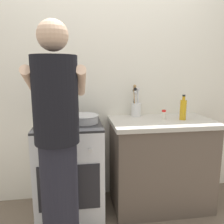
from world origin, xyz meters
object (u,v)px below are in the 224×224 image
mixing_bowl (84,118)px  utensil_crock (136,107)px  person (58,148)px  spice_bottle (164,115)px  pot (52,119)px  stove_range (70,169)px  oil_bottle (183,109)px

mixing_bowl → utensil_crock: 0.59m
person → utensil_crock: bearing=45.3°
utensil_crock → spice_bottle: bearing=-34.0°
pot → mixing_bowl: size_ratio=0.88×
pot → stove_range: bearing=13.4°
utensil_crock → person: 1.07m
utensil_crock → spice_bottle: size_ratio=3.67×
pot → spice_bottle: size_ratio=2.70×
utensil_crock → person: (-0.75, -0.75, -0.14)m
oil_bottle → person: size_ratio=0.15×
mixing_bowl → oil_bottle: size_ratio=1.13×
pot → oil_bottle: bearing=1.0°
pot → oil_bottle: 1.25m
stove_range → pot: (-0.14, -0.03, 0.50)m
utensil_crock → oil_bottle: bearing=-28.0°
mixing_bowl → oil_bottle: bearing=-0.6°
mixing_bowl → oil_bottle: 0.97m
utensil_crock → spice_bottle: (0.24, -0.16, -0.06)m
mixing_bowl → stove_range: bearing=179.8°
pot → mixing_bowl: pot is taller
pot → spice_bottle: pot is taller
pot → oil_bottle: oil_bottle is taller
stove_range → mixing_bowl: mixing_bowl is taller
mixing_bowl → person: (-0.20, -0.54, -0.08)m
mixing_bowl → spice_bottle: spice_bottle is taller
utensil_crock → oil_bottle: (0.42, -0.22, 0.00)m
oil_bottle → person: 1.29m
mixing_bowl → person: size_ratio=0.16×
utensil_crock → oil_bottle: size_ratio=1.36×
mixing_bowl → spice_bottle: size_ratio=3.06×
pot → mixing_bowl: (0.28, 0.03, -0.01)m
utensil_crock → person: bearing=-134.7°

